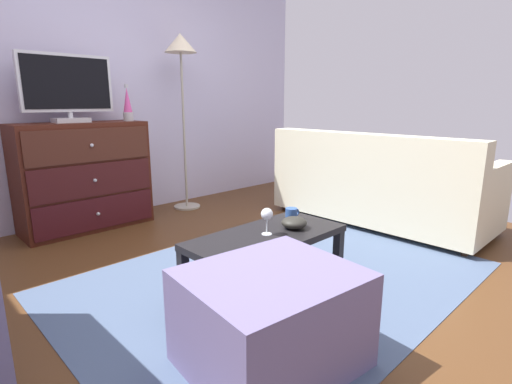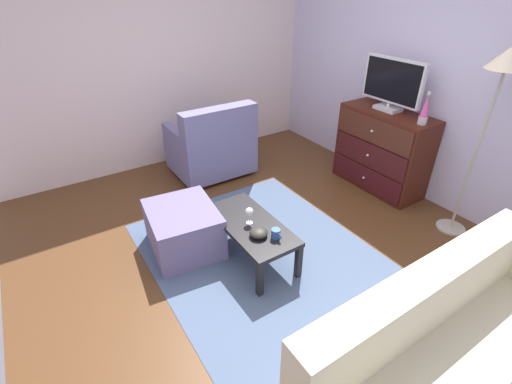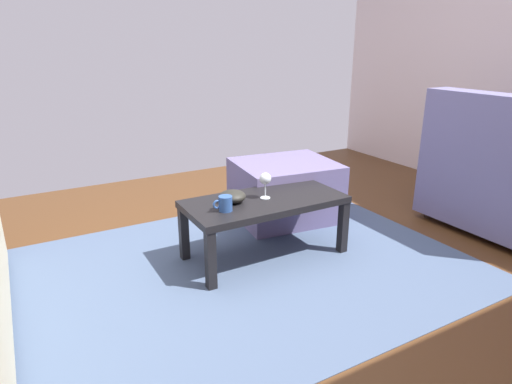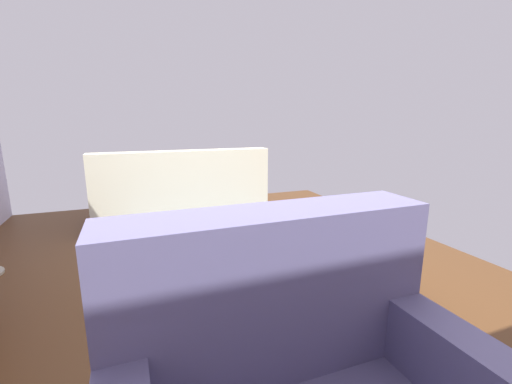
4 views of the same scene
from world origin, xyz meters
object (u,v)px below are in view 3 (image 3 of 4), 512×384
(armchair, at_px, (507,177))
(mug, at_px, (225,204))
(ottoman, at_px, (285,190))
(bowl_decorative, at_px, (232,196))
(coffee_table, at_px, (265,206))
(wine_glass, at_px, (265,179))

(armchair, bearing_deg, mug, -11.55)
(ottoman, bearing_deg, bowl_decorative, 33.25)
(coffee_table, xyz_separation_m, mug, (0.29, 0.06, 0.09))
(wine_glass, relative_size, ottoman, 0.22)
(coffee_table, distance_m, mug, 0.31)
(wine_glass, bearing_deg, bowl_decorative, -10.06)
(coffee_table, relative_size, armchair, 1.00)
(coffee_table, relative_size, wine_glass, 6.08)
(mug, distance_m, bowl_decorative, 0.15)
(bowl_decorative, bearing_deg, wine_glass, 169.94)
(mug, bearing_deg, coffee_table, -167.73)
(coffee_table, height_order, ottoman, ottoman)
(bowl_decorative, relative_size, ottoman, 0.22)
(coffee_table, xyz_separation_m, armchair, (-1.65, 0.46, 0.06))
(coffee_table, distance_m, ottoman, 0.65)
(mug, xyz_separation_m, armchair, (-1.94, 0.40, -0.04))
(mug, bearing_deg, bowl_decorative, -132.97)
(wine_glass, xyz_separation_m, mug, (0.30, 0.07, -0.07))
(mug, xyz_separation_m, bowl_decorative, (-0.10, -0.11, -0.01))
(wine_glass, xyz_separation_m, ottoman, (-0.44, -0.45, -0.27))
(mug, distance_m, ottoman, 0.93)
(mug, distance_m, armchair, 1.99)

